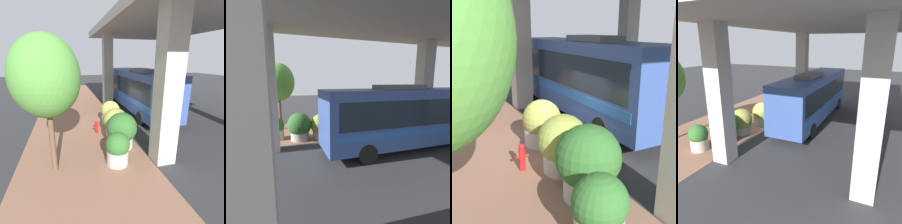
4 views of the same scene
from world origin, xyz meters
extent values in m
plane|color=#2D2D30|center=(0.00, 0.00, 0.00)|extent=(80.00, 80.00, 0.00)
cube|color=#845B47|center=(-3.00, 0.00, 0.01)|extent=(6.00, 40.00, 0.02)
cube|color=#ADA89E|center=(0.50, -5.38, 3.42)|extent=(0.90, 0.90, 6.83)
cube|color=#ADA89E|center=(0.50, 5.38, 3.42)|extent=(0.90, 0.90, 6.83)
cube|color=#ADA89E|center=(7.50, 5.38, 3.42)|extent=(0.90, 0.90, 6.83)
cube|color=#ADA89E|center=(4.00, 0.00, 7.13)|extent=(9.40, 18.76, 0.60)
cube|color=#334C8C|center=(2.57, 2.76, 2.02)|extent=(2.48, 11.05, 3.14)
cube|color=#19232D|center=(2.57, 2.76, 2.40)|extent=(2.52, 10.17, 1.38)
cube|color=#2659A5|center=(2.57, 2.76, 1.39)|extent=(2.52, 10.50, 0.38)
cube|color=slate|center=(2.57, 1.65, 3.71)|extent=(1.24, 2.76, 0.24)
cylinder|color=black|center=(1.41, 6.63, 0.50)|extent=(0.28, 1.00, 1.00)
cylinder|color=black|center=(3.73, 6.63, 0.50)|extent=(0.28, 1.00, 1.00)
cylinder|color=black|center=(1.41, -0.83, 0.50)|extent=(0.28, 1.00, 1.00)
cylinder|color=black|center=(3.73, -0.83, 0.50)|extent=(0.28, 1.00, 1.00)
cylinder|color=#B21919|center=(-1.92, -1.55, 0.36)|extent=(0.19, 0.19, 0.71)
sphere|color=#B21919|center=(-1.92, -1.55, 0.77)|extent=(0.18, 0.18, 0.18)
cylinder|color=#B21919|center=(-2.06, -1.55, 0.46)|extent=(0.11, 0.09, 0.09)
cylinder|color=#B21919|center=(-1.78, -1.55, 0.46)|extent=(0.11, 0.09, 0.09)
cylinder|color=#ADA89E|center=(-0.85, -2.14, 0.30)|extent=(1.17, 1.17, 0.61)
sphere|color=olive|center=(-0.85, -2.14, 1.01)|extent=(1.49, 1.49, 1.49)
sphere|color=orange|center=(-0.70, -2.25, 0.77)|extent=(0.41, 0.41, 0.41)
cylinder|color=#ADA89E|center=(-0.60, 0.04, 0.30)|extent=(1.29, 1.29, 0.60)
sphere|color=olive|center=(-0.60, 0.04, 0.98)|extent=(1.40, 1.40, 1.40)
sphere|color=#993F8C|center=(-0.44, -0.09, 0.78)|extent=(0.45, 0.45, 0.45)
cylinder|color=#ADA89E|center=(-1.61, -5.14, 0.35)|extent=(0.98, 0.98, 0.69)
sphere|color=#2D6028|center=(-1.61, -5.14, 0.99)|extent=(1.10, 1.10, 1.10)
sphere|color=orange|center=(-1.48, -5.24, 0.83)|extent=(0.34, 0.34, 0.34)
cylinder|color=#ADA89E|center=(-0.92, -3.62, 0.33)|extent=(1.22, 1.22, 0.66)
sphere|color=#2D6028|center=(-0.92, -3.62, 1.10)|extent=(1.63, 1.63, 1.63)
sphere|color=#BF334C|center=(-0.77, -3.74, 0.83)|extent=(0.43, 0.43, 0.43)
cylinder|color=brown|center=(-4.33, -4.85, 1.59)|extent=(0.23, 0.23, 3.18)
ellipsoid|color=#4C8C38|center=(-4.33, -4.85, 3.96)|extent=(2.58, 2.58, 3.10)
camera|label=1|loc=(-3.64, -11.80, 4.62)|focal=28.00mm
camera|label=2|loc=(10.94, -4.74, 4.02)|focal=28.00mm
camera|label=3|loc=(-4.27, -8.86, 4.07)|focal=45.00mm
camera|label=4|loc=(7.94, -13.34, 5.93)|focal=35.00mm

